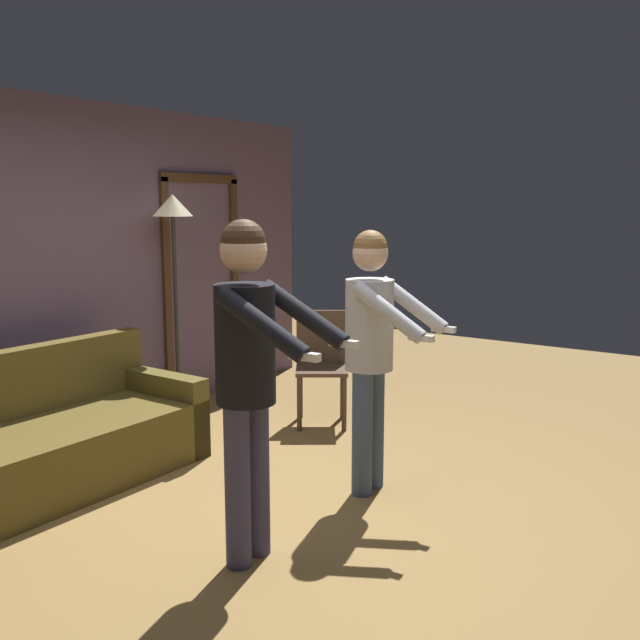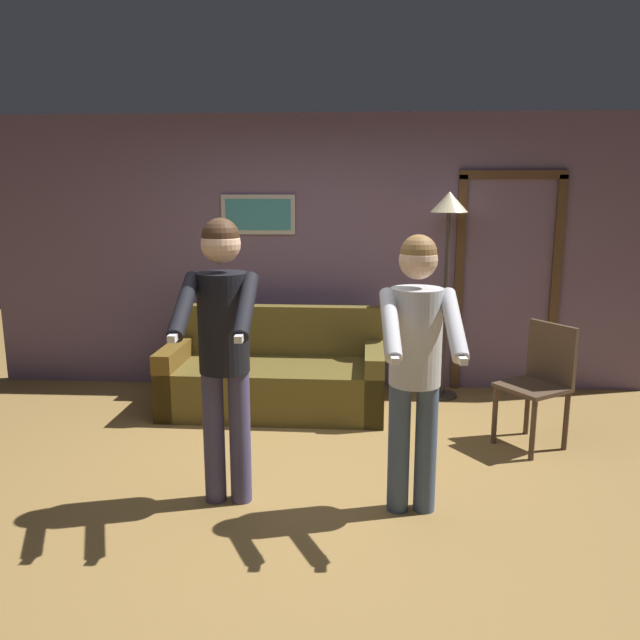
{
  "view_description": "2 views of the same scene",
  "coord_description": "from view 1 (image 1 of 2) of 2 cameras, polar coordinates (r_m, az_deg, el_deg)",
  "views": [
    {
      "loc": [
        -3.06,
        -2.38,
        1.82
      ],
      "look_at": [
        0.09,
        -0.25,
        1.19
      ],
      "focal_mm": 40.0,
      "sensor_mm": 36.0,
      "label": 1
    },
    {
      "loc": [
        0.35,
        -3.7,
        1.89
      ],
      "look_at": [
        0.15,
        -0.18,
        1.16
      ],
      "focal_mm": 35.0,
      "sensor_mm": 36.0,
      "label": 2
    }
  ],
  "objects": [
    {
      "name": "dining_chair_distant",
      "position": [
        5.94,
        0.12,
        -3.21
      ],
      "size": [
        0.58,
        0.58,
        0.93
      ],
      "color": "#4C3828",
      "rests_on": "ground_plane"
    },
    {
      "name": "person_standing_left",
      "position": [
        3.53,
        -5.74,
        -3.11
      ],
      "size": [
        0.45,
        0.7,
        1.75
      ],
      "color": "#443F64",
      "rests_on": "ground_plane"
    },
    {
      "name": "back_wall_assembly",
      "position": [
        5.61,
        -22.25,
        3.35
      ],
      "size": [
        6.4,
        0.1,
        2.6
      ],
      "color": "#68516B",
      "rests_on": "ground_plane"
    },
    {
      "name": "couch",
      "position": [
        5.01,
        -20.4,
        -9.17
      ],
      "size": [
        1.91,
        0.88,
        0.87
      ],
      "color": "brown",
      "rests_on": "ground_plane"
    },
    {
      "name": "torchiere_lamp",
      "position": [
        6.07,
        -11.64,
        6.84
      ],
      "size": [
        0.33,
        0.33,
        1.89
      ],
      "color": "#332D28",
      "rests_on": "ground_plane"
    },
    {
      "name": "person_standing_right",
      "position": [
        4.42,
        4.17,
        -1.42
      ],
      "size": [
        0.45,
        0.65,
        1.66
      ],
      "color": "#40516E",
      "rests_on": "ground_plane"
    },
    {
      "name": "ground_plane",
      "position": [
        4.29,
        -3.51,
        -15.8
      ],
      "size": [
        12.0,
        12.0,
        0.0
      ],
      "primitive_type": "plane",
      "color": "olive"
    }
  ]
}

